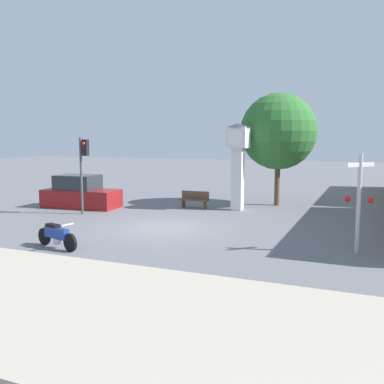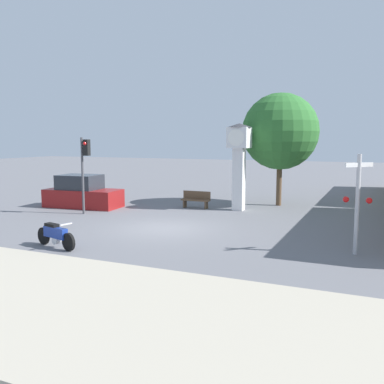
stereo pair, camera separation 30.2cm
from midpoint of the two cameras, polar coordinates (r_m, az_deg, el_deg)
ground_plane at (r=18.21m, az=-4.12°, el=-4.87°), size 120.00×120.00×0.00m
sidewalk_strip at (r=11.61m, az=-23.64°, el=-12.15°), size 36.00×6.00×0.10m
motorcycle at (r=15.62m, az=-18.13°, el=-5.53°), size 2.06×0.72×0.93m
clock_tower at (r=22.68m, az=5.74°, el=5.22°), size 1.29×1.29×4.58m
traffic_light at (r=21.93m, az=-14.67°, el=3.95°), size 0.50×0.35×3.85m
railroad_crossing_signal at (r=14.86m, az=20.82°, el=-0.94°), size 0.90×0.82×3.29m
street_tree at (r=24.70m, az=11.10°, el=7.91°), size 4.29×4.29×6.34m
bench at (r=23.47m, az=-0.03°, el=-0.95°), size 1.60×0.44×0.92m
parked_car at (r=24.49m, az=-15.00°, el=-0.25°), size 4.33×2.12×1.80m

